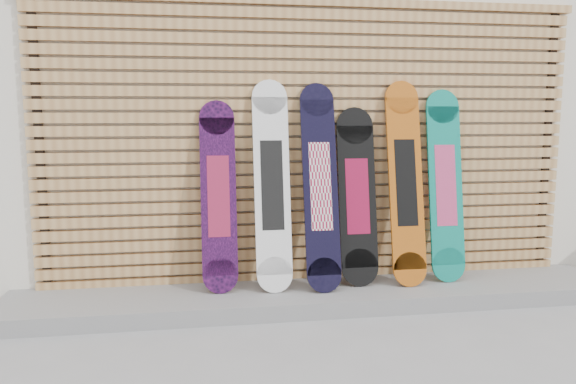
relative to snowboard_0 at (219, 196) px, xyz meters
name	(u,v)px	position (x,y,z in m)	size (l,w,h in m)	color
ground	(363,337)	(0.89, -0.80, -0.82)	(80.00, 80.00, 0.00)	gray
building	(323,82)	(1.39, 2.70, 0.98)	(12.00, 5.00, 3.60)	white
concrete_step	(319,296)	(0.74, -0.12, -0.76)	(4.60, 0.70, 0.12)	gray
slat_wall	(312,142)	(0.74, 0.17, 0.38)	(4.26, 0.08, 2.29)	#B8844C
snowboard_0	(219,196)	(0.00, 0.00, 0.00)	(0.26, 0.30, 1.41)	black
snowboard_1	(272,185)	(0.40, -0.02, 0.08)	(0.27, 0.34, 1.57)	white
snowboard_2	(320,186)	(0.76, -0.05, 0.07)	(0.26, 0.40, 1.54)	black
snowboard_3	(357,196)	(1.06, 0.00, -0.03)	(0.29, 0.29, 1.36)	black
snowboard_4	(406,183)	(1.44, -0.03, 0.08)	(0.27, 0.36, 1.57)	#B65813
snowboard_5	(445,185)	(1.78, 0.00, 0.05)	(0.27, 0.30, 1.50)	#0D8372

